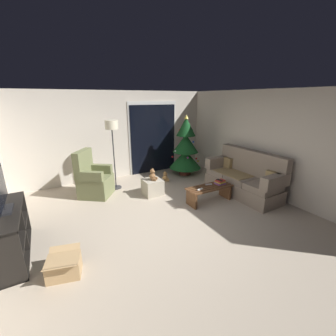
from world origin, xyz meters
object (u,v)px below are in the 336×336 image
(remote_silver, at_px, (209,184))
(cardboard_box_open_near_shelf, at_px, (64,267))
(armchair, at_px, (94,180))
(ottoman, at_px, (153,187))
(christmas_tree, at_px, (186,149))
(television, at_px, (0,191))
(coffee_table, at_px, (209,191))
(remote_white, at_px, (200,189))
(cell_phone, at_px, (220,180))
(book_stack, at_px, (220,182))
(media_shelf, at_px, (7,237))
(couch, at_px, (244,178))
(teddy_bear_chestnut, at_px, (153,175))
(floor_lamp, at_px, (112,131))
(teddy_bear_honey_by_tree, at_px, (165,177))

(remote_silver, height_order, cardboard_box_open_near_shelf, remote_silver)
(armchair, relative_size, ottoman, 2.57)
(christmas_tree, height_order, television, christmas_tree)
(coffee_table, distance_m, ottoman, 1.39)
(coffee_table, xyz_separation_m, remote_white, (-0.30, -0.05, 0.14))
(cell_phone, bearing_deg, armchair, 130.60)
(ottoman, relative_size, cardboard_box_open_near_shelf, 0.78)
(coffee_table, relative_size, christmas_tree, 0.60)
(book_stack, distance_m, media_shelf, 4.13)
(couch, distance_m, cell_phone, 0.74)
(teddy_bear_chestnut, bearing_deg, coffee_table, -46.28)
(couch, height_order, remote_white, couch)
(cell_phone, bearing_deg, coffee_table, 167.30)
(couch, bearing_deg, ottoman, 152.31)
(armchair, bearing_deg, teddy_bear_chestnut, -27.17)
(ottoman, bearing_deg, armchair, 152.97)
(christmas_tree, distance_m, ottoman, 1.89)
(floor_lamp, height_order, teddy_bear_honey_by_tree, floor_lamp)
(couch, relative_size, floor_lamp, 1.10)
(couch, relative_size, media_shelf, 1.40)
(ottoman, xyz_separation_m, cardboard_box_open_near_shelf, (-2.18, -1.82, -0.05))
(ottoman, bearing_deg, remote_white, -57.99)
(cell_phone, xyz_separation_m, ottoman, (-1.27, 0.98, -0.28))
(armchair, xyz_separation_m, cardboard_box_open_near_shelf, (-0.92, -2.47, -0.26))
(book_stack, height_order, cardboard_box_open_near_shelf, book_stack)
(ottoman, bearing_deg, cell_phone, -37.84)
(media_shelf, bearing_deg, television, 57.62)
(remote_white, bearing_deg, teddy_bear_chestnut, -162.09)
(media_shelf, bearing_deg, remote_silver, 2.14)
(christmas_tree, relative_size, floor_lamp, 1.03)
(remote_white, height_order, cardboard_box_open_near_shelf, remote_white)
(coffee_table, xyz_separation_m, armchair, (-2.23, 1.65, 0.15))
(armchair, height_order, teddy_bear_chestnut, armchair)
(floor_lamp, bearing_deg, book_stack, -43.38)
(book_stack, xyz_separation_m, teddy_bear_chestnut, (-1.27, 0.99, 0.09))
(remote_white, height_order, teddy_bear_chestnut, teddy_bear_chestnut)
(coffee_table, distance_m, floor_lamp, 2.77)
(media_shelf, distance_m, teddy_bear_honey_by_tree, 3.98)
(book_stack, bearing_deg, teddy_bear_honey_by_tree, 108.28)
(media_shelf, distance_m, teddy_bear_chestnut, 3.04)
(teddy_bear_chestnut, bearing_deg, remote_silver, -42.22)
(teddy_bear_honey_by_tree, bearing_deg, christmas_tree, 14.94)
(media_shelf, bearing_deg, armchair, 47.26)
(book_stack, height_order, cell_phone, cell_phone)
(coffee_table, bearing_deg, ottoman, 133.72)
(christmas_tree, bearing_deg, armchair, -175.00)
(television, distance_m, ottoman, 3.11)
(cardboard_box_open_near_shelf, bearing_deg, remote_silver, 15.87)
(remote_silver, height_order, cell_phone, cell_phone)
(ottoman, height_order, teddy_bear_chestnut, teddy_bear_chestnut)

